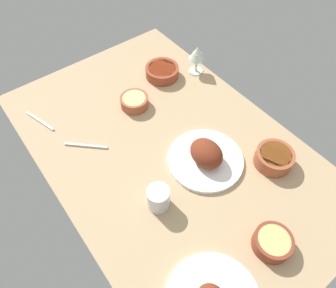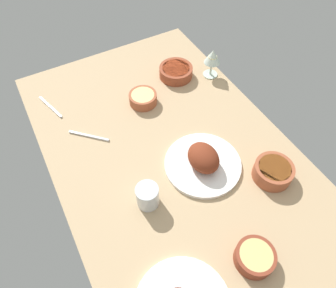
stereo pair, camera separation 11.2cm
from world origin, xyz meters
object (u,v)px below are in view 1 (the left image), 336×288
object	(u,v)px
bowl_soup	(274,158)
spoon_loose	(86,146)
bowl_potatoes	(134,101)
wine_glass	(197,54)
fork_loose	(40,121)
bowl_pasta	(273,242)
bowl_sauce	(162,71)
water_tumbler	(158,198)
plate_near_viewer	(206,156)

from	to	relation	value
bowl_soup	spoon_loose	world-z (taller)	bowl_soup
bowl_potatoes	wine_glass	bearing A→B (deg)	-88.17
fork_loose	spoon_loose	world-z (taller)	same
bowl_pasta	wine_glass	xyz separation A→B (cm)	(79.82, -36.89, 7.14)
bowl_sauce	bowl_soup	xyz separation A→B (cm)	(-65.92, -3.24, 0.51)
fork_loose	wine_glass	bearing A→B (deg)	61.37
water_tumbler	bowl_sauce	bearing A→B (deg)	-38.00
fork_loose	bowl_pasta	bearing A→B (deg)	4.56
bowl_sauce	fork_loose	bearing A→B (deg)	81.82
bowl_pasta	wine_glass	distance (cm)	88.22
plate_near_viewer	fork_loose	world-z (taller)	plate_near_viewer
bowl_sauce	wine_glass	xyz separation A→B (cm)	(-7.21, -15.08, 7.14)
bowl_sauce	spoon_loose	distance (cm)	52.04
water_tumbler	spoon_loose	size ratio (longest dim) A/B	0.52
bowl_potatoes	bowl_pasta	world-z (taller)	bowl_pasta
bowl_potatoes	bowl_soup	distance (cm)	62.66
bowl_potatoes	wine_glass	world-z (taller)	wine_glass
bowl_pasta	bowl_soup	bearing A→B (deg)	-49.88
bowl_soup	spoon_loose	distance (cm)	73.34
fork_loose	bowl_soup	bearing A→B (deg)	23.21
bowl_soup	bowl_sauce	bearing A→B (deg)	2.81
bowl_sauce	water_tumbler	bearing A→B (deg)	142.00
wine_glass	fork_loose	bearing A→B (deg)	78.03
water_tumbler	bowl_potatoes	bearing A→B (deg)	-24.12
bowl_potatoes	fork_loose	xyz separation A→B (cm)	(16.85, 37.35, -2.22)
plate_near_viewer	wine_glass	size ratio (longest dim) A/B	2.08
bowl_soup	fork_loose	xyz separation A→B (cm)	(74.39, 62.14, -2.90)
plate_near_viewer	wine_glass	xyz separation A→B (cm)	(42.54, -31.80, 6.70)
water_tumbler	fork_loose	size ratio (longest dim) A/B	0.53
bowl_potatoes	wine_glass	size ratio (longest dim) A/B	0.88
bowl_pasta	spoon_loose	distance (cm)	77.04
plate_near_viewer	water_tumbler	bearing A→B (deg)	98.21
bowl_sauce	water_tumbler	distance (cm)	67.72
plate_near_viewer	bowl_sauce	world-z (taller)	plate_near_viewer
bowl_pasta	water_tumbler	bearing A→B (deg)	30.54
bowl_potatoes	bowl_pasta	size ratio (longest dim) A/B	0.99
bowl_soup	water_tumbler	distance (cm)	46.66
plate_near_viewer	bowl_pasta	bearing A→B (deg)	172.23
bowl_pasta	spoon_loose	size ratio (longest dim) A/B	0.71
bowl_potatoes	wine_glass	xyz separation A→B (cm)	(1.17, -36.62, 7.31)
bowl_pasta	water_tumbler	size ratio (longest dim) A/B	1.38
wine_glass	fork_loose	size ratio (longest dim) A/B	0.82
bowl_pasta	fork_loose	xyz separation A→B (cm)	(95.50, 37.09, -2.38)
wine_glass	bowl_pasta	bearing A→B (deg)	155.20
bowl_soup	wine_glass	distance (cm)	60.26
plate_near_viewer	bowl_potatoes	bearing A→B (deg)	6.65
plate_near_viewer	bowl_sauce	xyz separation A→B (cm)	(49.75, -16.72, -0.44)
bowl_pasta	spoon_loose	world-z (taller)	bowl_pasta
bowl_sauce	spoon_loose	world-z (taller)	bowl_sauce
bowl_soup	fork_loose	size ratio (longest dim) A/B	0.84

